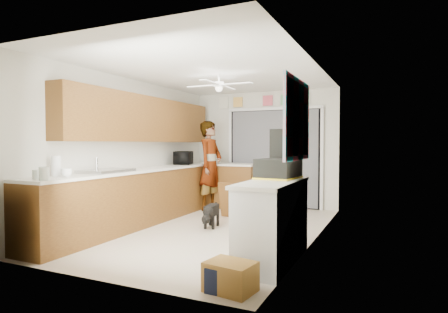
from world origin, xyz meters
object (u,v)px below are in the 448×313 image
(suitcase, at_px, (278,169))
(cup, at_px, (66,173))
(man, at_px, (210,165))
(paper_towel_roll, at_px, (56,166))
(cardboard_box, at_px, (230,277))
(navy_crate, at_px, (230,279))
(microwave, at_px, (183,158))
(dog, at_px, (212,215))

(suitcase, bearing_deg, cup, -153.73)
(cup, distance_m, man, 3.40)
(paper_towel_roll, bearing_deg, cardboard_box, -8.58)
(navy_crate, bearing_deg, microwave, 126.40)
(paper_towel_roll, distance_m, suitcase, 2.89)
(man, bearing_deg, suitcase, -135.32)
(man, height_order, dog, man)
(suitcase, bearing_deg, cardboard_box, -87.31)
(paper_towel_roll, bearing_deg, navy_crate, -8.58)
(navy_crate, bearing_deg, cardboard_box, 0.00)
(suitcase, relative_size, man, 0.31)
(cup, relative_size, cardboard_box, 0.32)
(microwave, xyz_separation_m, cup, (0.10, -3.10, -0.08))
(cup, relative_size, man, 0.08)
(microwave, distance_m, navy_crate, 4.42)
(cup, distance_m, dog, 2.36)
(navy_crate, distance_m, dog, 2.66)
(microwave, distance_m, paper_towel_roll, 3.07)
(suitcase, height_order, navy_crate, suitcase)
(microwave, height_order, navy_crate, microwave)
(suitcase, height_order, cardboard_box, suitcase)
(paper_towel_roll, bearing_deg, cup, -7.79)
(cardboard_box, bearing_deg, man, 119.06)
(cardboard_box, bearing_deg, microwave, 126.40)
(dog, bearing_deg, microwave, 127.24)
(cup, height_order, suitcase, suitcase)
(cup, bearing_deg, paper_towel_roll, 172.21)
(microwave, distance_m, suitcase, 3.39)
(microwave, height_order, dog, microwave)
(suitcase, bearing_deg, microwave, 146.45)
(cup, relative_size, navy_crate, 0.36)
(suitcase, height_order, man, man)
(microwave, bearing_deg, cup, 161.79)
(cup, height_order, paper_towel_roll, paper_towel_roll)
(paper_towel_roll, distance_m, dog, 2.47)
(cardboard_box, relative_size, navy_crate, 1.15)
(microwave, relative_size, paper_towel_roll, 1.83)
(microwave, distance_m, man, 0.57)
(suitcase, xyz_separation_m, man, (-2.15, 2.43, -0.15))
(cup, distance_m, paper_towel_roll, 0.23)
(cup, xyz_separation_m, cardboard_box, (2.46, -0.37, -0.86))
(cup, relative_size, suitcase, 0.25)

